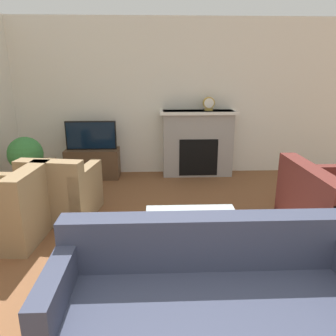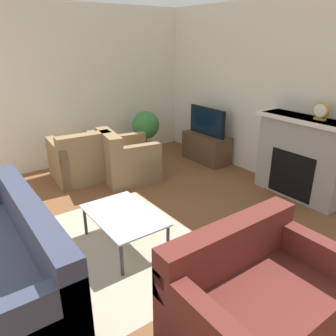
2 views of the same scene
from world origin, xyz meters
TOP-DOWN VIEW (x-y plane):
  - wall_back at (0.00, 5.17)m, footprint 8.07×0.06m
  - area_rug at (0.28, 2.19)m, footprint 2.16×1.83m
  - fireplace at (0.66, 4.96)m, footprint 1.34×0.43m
  - tv_stand at (-1.19, 4.86)m, footprint 0.92×0.41m
  - tv at (-1.19, 4.86)m, footprint 0.86×0.06m
  - couch_sectional at (0.27, 1.13)m, footprint 2.12×0.86m
  - couch_loveseat at (1.88, 2.58)m, footprint 0.86×1.35m
  - armchair_by_window at (-1.75, 2.66)m, footprint 0.92×0.90m
  - armchair_accent at (-1.30, 3.25)m, footprint 0.91×0.94m
  - coffee_table at (0.28, 2.33)m, footprint 0.96×0.63m
  - potted_plant at (-2.03, 4.08)m, footprint 0.51×0.51m
  - mantel_clock at (0.84, 4.96)m, footprint 0.20×0.07m

SIDE VIEW (x-z plane):
  - area_rug at x=0.28m, z-range 0.00..0.00m
  - tv_stand at x=-1.19m, z-range 0.00..0.51m
  - couch_sectional at x=0.27m, z-range -0.12..0.70m
  - couch_loveseat at x=1.88m, z-range -0.12..0.70m
  - armchair_by_window at x=-1.75m, z-range -0.11..0.71m
  - armchair_accent at x=-1.30m, z-range -0.11..0.71m
  - coffee_table at x=0.28m, z-range 0.16..0.54m
  - potted_plant at x=-2.03m, z-range 0.14..1.03m
  - fireplace at x=0.66m, z-range 0.03..1.18m
  - tv at x=-1.19m, z-range 0.51..1.00m
  - mantel_clock at x=0.84m, z-range 1.16..1.40m
  - wall_back at x=0.00m, z-range 0.00..2.70m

